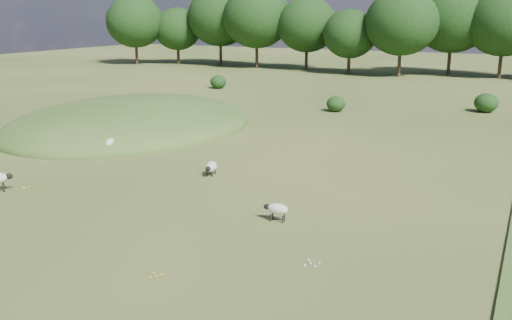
% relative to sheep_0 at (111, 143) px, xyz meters
% --- Properties ---
extents(ground, '(160.00, 160.00, 0.00)m').
position_rel_sheep_0_xyz_m(ground, '(7.86, 15.06, -0.65)').
color(ground, '#324C17').
rests_on(ground, ground).
extents(mound, '(16.00, 20.00, 4.00)m').
position_rel_sheep_0_xyz_m(mound, '(-4.14, 7.06, -0.65)').
color(mound, '#33561E').
rests_on(mound, ground).
extents(treeline, '(96.28, 14.66, 11.70)m').
position_rel_sheep_0_xyz_m(treeline, '(6.80, 50.50, 5.91)').
color(treeline, black).
rests_on(treeline, ground).
extents(shrubs, '(29.04, 10.00, 1.57)m').
position_rel_sheep_0_xyz_m(shrubs, '(6.55, 24.68, 0.08)').
color(shrubs, black).
rests_on(shrubs, ground).
extents(sheep_0, '(0.94, 1.34, 0.93)m').
position_rel_sheep_0_xyz_m(sheep_0, '(0.00, 0.00, 0.00)').
color(sheep_0, beige).
rests_on(sheep_0, ground).
extents(sheep_2, '(1.04, 0.50, 0.74)m').
position_rel_sheep_0_xyz_m(sheep_2, '(13.16, -5.74, -0.13)').
color(sheep_2, beige).
rests_on(sheep_2, ground).
extents(sheep_3, '(0.77, 1.26, 0.70)m').
position_rel_sheep_0_xyz_m(sheep_3, '(7.48, -1.27, -0.21)').
color(sheep_3, beige).
rests_on(sheep_3, ground).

